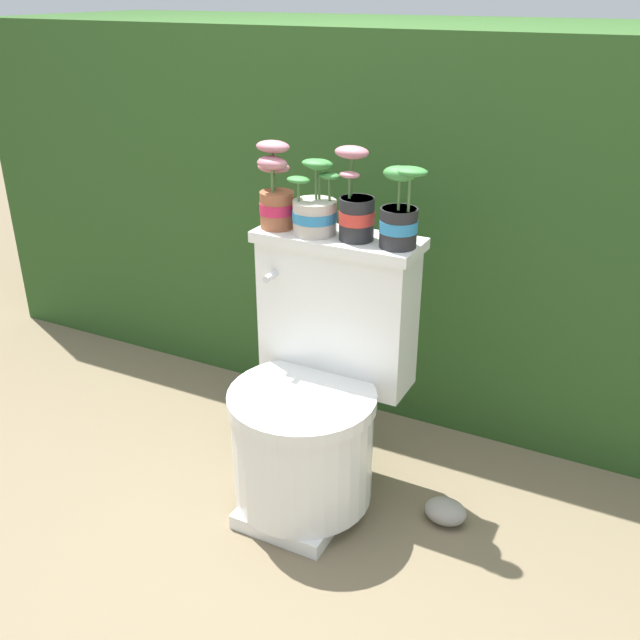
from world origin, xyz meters
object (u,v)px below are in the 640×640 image
potted_plant_left (276,192)px  toilet (315,399)px  potted_plant_midleft (315,209)px  garden_stone (445,511)px  potted_plant_midright (400,216)px  potted_plant_middle (356,208)px

potted_plant_left → toilet: bearing=-34.1°
potted_plant_left → potted_plant_midleft: size_ratio=1.19×
garden_stone → toilet: bearing=-172.9°
potted_plant_midleft → potted_plant_midright: bearing=-0.5°
potted_plant_left → potted_plant_middle: size_ratio=0.98×
potted_plant_middle → garden_stone: bearing=-13.6°
potted_plant_middle → potted_plant_left: bearing=-178.9°
potted_plant_midleft → garden_stone: size_ratio=1.66×
potted_plant_left → potted_plant_midleft: 0.13m
potted_plant_left → garden_stone: bearing=-7.5°
potted_plant_left → potted_plant_middle: potted_plant_middle is taller
potted_plant_middle → potted_plant_midright: bearing=-3.9°
toilet → potted_plant_middle: bearing=66.5°
toilet → potted_plant_midleft: potted_plant_midleft is taller
toilet → potted_plant_left: 0.59m
potted_plant_midleft → garden_stone: bearing=-9.3°
toilet → potted_plant_left: potted_plant_left is taller
potted_plant_left → potted_plant_middle: 0.24m
toilet → potted_plant_left: (-0.19, 0.13, 0.55)m
potted_plant_left → garden_stone: potted_plant_left is taller
potted_plant_left → potted_plant_midleft: (0.12, -0.00, -0.03)m
toilet → garden_stone: (0.39, 0.05, -0.29)m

